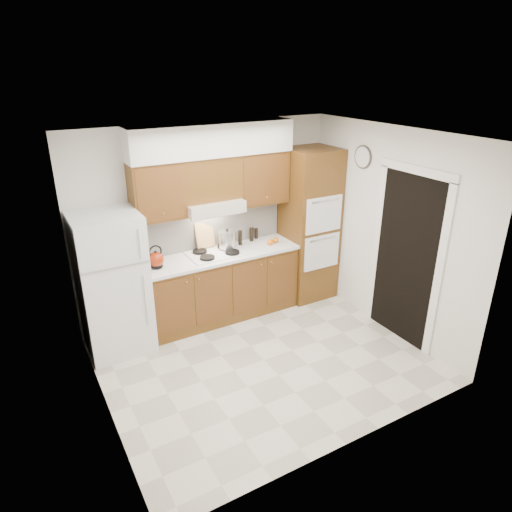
{
  "coord_description": "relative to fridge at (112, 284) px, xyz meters",
  "views": [
    {
      "loc": [
        -2.32,
        -3.87,
        3.26
      ],
      "look_at": [
        0.15,
        0.45,
        1.15
      ],
      "focal_mm": 32.0,
      "sensor_mm": 36.0,
      "label": 1
    }
  ],
  "objects": [
    {
      "name": "floor",
      "position": [
        1.41,
        -1.14,
        -0.86
      ],
      "size": [
        3.6,
        3.6,
        0.0
      ],
      "primitive_type": "plane",
      "color": "beige",
      "rests_on": "ground"
    },
    {
      "name": "ceiling",
      "position": [
        1.41,
        -1.14,
        1.74
      ],
      "size": [
        3.6,
        3.6,
        0.0
      ],
      "primitive_type": "plane",
      "color": "white",
      "rests_on": "wall_back"
    },
    {
      "name": "wall_back",
      "position": [
        1.41,
        0.36,
        0.44
      ],
      "size": [
        3.6,
        0.02,
        2.6
      ],
      "primitive_type": "cube",
      "color": "silver",
      "rests_on": "floor"
    },
    {
      "name": "wall_left",
      "position": [
        -0.4,
        -1.14,
        0.44
      ],
      "size": [
        0.02,
        3.0,
        2.6
      ],
      "primitive_type": "cube",
      "color": "silver",
      "rests_on": "floor"
    },
    {
      "name": "wall_right",
      "position": [
        3.21,
        -1.14,
        0.44
      ],
      "size": [
        0.02,
        3.0,
        2.6
      ],
      "primitive_type": "cube",
      "color": "silver",
      "rests_on": "floor"
    },
    {
      "name": "fridge",
      "position": [
        0.0,
        0.0,
        0.0
      ],
      "size": [
        0.75,
        0.72,
        1.72
      ],
      "primitive_type": "cube",
      "color": "white",
      "rests_on": "floor"
    },
    {
      "name": "base_cabinets",
      "position": [
        1.43,
        0.06,
        -0.41
      ],
      "size": [
        2.11,
        0.6,
        0.9
      ],
      "primitive_type": "cube",
      "color": "brown",
      "rests_on": "floor"
    },
    {
      "name": "countertop",
      "position": [
        1.43,
        0.05,
        0.06
      ],
      "size": [
        2.13,
        0.62,
        0.04
      ],
      "primitive_type": "cube",
      "color": "white",
      "rests_on": "base_cabinets"
    },
    {
      "name": "backsplash",
      "position": [
        1.43,
        0.34,
        0.36
      ],
      "size": [
        2.11,
        0.03,
        0.56
      ],
      "primitive_type": "cube",
      "color": "white",
      "rests_on": "countertop"
    },
    {
      "name": "oven_cabinet",
      "position": [
        2.85,
        0.03,
        0.24
      ],
      "size": [
        0.7,
        0.65,
        2.2
      ],
      "primitive_type": "cube",
      "color": "brown",
      "rests_on": "floor"
    },
    {
      "name": "upper_cab_left",
      "position": [
        0.69,
        0.19,
        0.99
      ],
      "size": [
        0.63,
        0.33,
        0.7
      ],
      "primitive_type": "cube",
      "color": "brown",
      "rests_on": "wall_back"
    },
    {
      "name": "upper_cab_right",
      "position": [
        2.12,
        0.19,
        0.99
      ],
      "size": [
        0.73,
        0.33,
        0.7
      ],
      "primitive_type": "cube",
      "color": "brown",
      "rests_on": "wall_back"
    },
    {
      "name": "range_hood",
      "position": [
        1.38,
        0.13,
        0.71
      ],
      "size": [
        0.75,
        0.45,
        0.15
      ],
      "primitive_type": "cube",
      "color": "silver",
      "rests_on": "wall_back"
    },
    {
      "name": "upper_cab_over_hood",
      "position": [
        1.38,
        0.19,
        1.06
      ],
      "size": [
        0.75,
        0.33,
        0.55
      ],
      "primitive_type": "cube",
      "color": "brown",
      "rests_on": "range_hood"
    },
    {
      "name": "soffit",
      "position": [
        1.43,
        0.18,
        1.54
      ],
      "size": [
        2.13,
        0.36,
        0.4
      ],
      "primitive_type": "cube",
      "color": "silver",
      "rests_on": "wall_back"
    },
    {
      "name": "cooktop",
      "position": [
        1.38,
        0.07,
        0.09
      ],
      "size": [
        0.74,
        0.5,
        0.01
      ],
      "primitive_type": "cube",
      "color": "white",
      "rests_on": "countertop"
    },
    {
      "name": "doorway",
      "position": [
        3.19,
        -1.49,
        0.19
      ],
      "size": [
        0.02,
        0.9,
        2.1
      ],
      "primitive_type": "cube",
      "color": "black",
      "rests_on": "floor"
    },
    {
      "name": "wall_clock",
      "position": [
        3.19,
        -0.59,
        1.29
      ],
      "size": [
        0.02,
        0.3,
        0.3
      ],
      "primitive_type": "cylinder",
      "rotation": [
        0.0,
        1.57,
        0.0
      ],
      "color": "#3F3833",
      "rests_on": "wall_right"
    },
    {
      "name": "kettle",
      "position": [
        0.56,
        0.03,
        0.19
      ],
      "size": [
        0.23,
        0.23,
        0.19
      ],
      "primitive_type": "sphere",
      "rotation": [
        0.0,
        0.0,
        -0.21
      ],
      "color": "maroon",
      "rests_on": "countertop"
    },
    {
      "name": "cutting_board",
      "position": [
        1.33,
        0.31,
        0.28
      ],
      "size": [
        0.28,
        0.12,
        0.35
      ],
      "primitive_type": "cube",
      "rotation": [
        -0.21,
        0.0,
        0.1
      ],
      "color": "tan",
      "rests_on": "countertop"
    },
    {
      "name": "stock_pot",
      "position": [
        1.57,
        0.12,
        0.22
      ],
      "size": [
        0.28,
        0.28,
        0.23
      ],
      "primitive_type": "cylinder",
      "rotation": [
        0.0,
        0.0,
        0.33
      ],
      "color": "#B4B4B9",
      "rests_on": "cooktop"
    },
    {
      "name": "condiment_a",
      "position": [
        1.81,
        0.2,
        0.18
      ],
      "size": [
        0.06,
        0.06,
        0.2
      ],
      "primitive_type": "cylinder",
      "rotation": [
        0.0,
        0.0,
        -0.07
      ],
      "color": "black",
      "rests_on": "countertop"
    },
    {
      "name": "condiment_b",
      "position": [
        2.02,
        0.25,
        0.18
      ],
      "size": [
        0.07,
        0.07,
        0.19
      ],
      "primitive_type": "cylinder",
      "rotation": [
        0.0,
        0.0,
        -0.1
      ],
      "color": "black",
      "rests_on": "countertop"
    },
    {
      "name": "condiment_c",
      "position": [
        2.13,
        0.31,
        0.15
      ],
      "size": [
        0.07,
        0.07,
        0.15
      ],
      "primitive_type": "cylinder",
      "rotation": [
        0.0,
        0.0,
        0.43
      ],
      "color": "black",
      "rests_on": "countertop"
    },
    {
      "name": "orange_near",
      "position": [
        2.16,
        -0.01,
        0.12
      ],
      "size": [
        0.09,
        0.09,
        0.09
      ],
      "primitive_type": "sphere",
      "rotation": [
        0.0,
        0.0,
        -0.05
      ],
      "color": "orange",
      "rests_on": "countertop"
    },
    {
      "name": "orange_far",
      "position": [
        2.27,
        0.02,
        0.12
      ],
      "size": [
        0.08,
        0.08,
        0.08
      ],
      "primitive_type": "sphere",
      "rotation": [
        0.0,
        0.0,
        -0.03
      ],
      "color": "orange",
      "rests_on": "countertop"
    }
  ]
}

